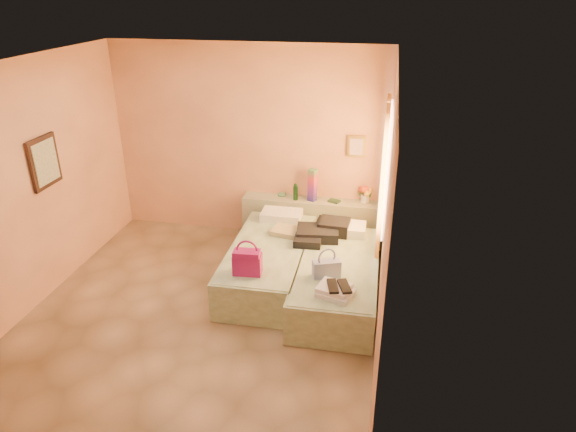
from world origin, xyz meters
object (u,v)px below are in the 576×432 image
at_px(green_book, 334,201).
at_px(flower_vase, 365,193).
at_px(magenta_handbag, 247,262).
at_px(towel_stack, 336,291).
at_px(water_bottle, 295,192).
at_px(blue_handbag, 326,269).
at_px(bed_right, 337,280).
at_px(headboard_ledge, 312,220).
at_px(bed_left, 269,263).

bearing_deg(green_book, flower_vase, 33.01).
relative_size(magenta_handbag, towel_stack, 0.91).
height_order(water_bottle, flower_vase, flower_vase).
bearing_deg(blue_handbag, bed_right, 53.62).
relative_size(bed_right, magenta_handbag, 6.27).
height_order(headboard_ledge, bed_right, headboard_ledge).
height_order(green_book, blue_handbag, blue_handbag).
distance_m(flower_vase, towel_stack, 2.25).
distance_m(headboard_ledge, green_book, 0.46).
xyz_separation_m(bed_right, magenta_handbag, (-0.98, -0.44, 0.40)).
height_order(bed_right, flower_vase, flower_vase).
height_order(headboard_ledge, green_book, green_book).
relative_size(water_bottle, green_book, 1.49).
bearing_deg(headboard_ledge, green_book, -3.01).
relative_size(bed_left, water_bottle, 8.39).
bearing_deg(magenta_handbag, towel_stack, -17.95).
bearing_deg(green_book, bed_left, -97.96).
xyz_separation_m(bed_left, towel_stack, (0.95, -0.94, 0.30)).
xyz_separation_m(headboard_ledge, magenta_handbag, (-0.46, -1.91, 0.32)).
height_order(bed_right, green_book, green_book).
height_order(green_book, towel_stack, green_book).
bearing_deg(water_bottle, blue_handbag, -69.01).
bearing_deg(flower_vase, blue_handbag, -99.44).
bearing_deg(headboard_ledge, flower_vase, 5.36).
distance_m(bed_right, flower_vase, 1.64).
relative_size(water_bottle, blue_handbag, 0.77).
bearing_deg(magenta_handbag, bed_left, 78.94).
height_order(bed_left, towel_stack, towel_stack).
relative_size(water_bottle, flower_vase, 0.83).
distance_m(water_bottle, green_book, 0.57).
xyz_separation_m(headboard_ledge, blue_handbag, (0.43, -1.80, 0.27)).
bearing_deg(headboard_ledge, blue_handbag, -76.69).
bearing_deg(blue_handbag, bed_left, 123.74).
distance_m(bed_left, bed_right, 0.93).
distance_m(green_book, blue_handbag, 1.79).
bearing_deg(water_bottle, bed_right, -61.44).
distance_m(bed_left, magenta_handbag, 0.80).
bearing_deg(bed_left, magenta_handbag, -97.64).
bearing_deg(towel_stack, bed_right, 93.90).
xyz_separation_m(bed_right, blue_handbag, (-0.10, -0.34, 0.35)).
bearing_deg(flower_vase, towel_stack, -94.24).
relative_size(flower_vase, blue_handbag, 0.92).
bearing_deg(towel_stack, water_bottle, 111.18).
relative_size(bed_left, green_book, 12.54).
distance_m(water_bottle, magenta_handbag, 1.88).
bearing_deg(bed_left, flower_vase, 48.50).
bearing_deg(towel_stack, headboard_ledge, 104.83).
xyz_separation_m(flower_vase, towel_stack, (-0.17, -2.23, -0.24)).
bearing_deg(bed_left, bed_right, -15.98).
bearing_deg(magenta_handbag, blue_handbag, 2.64).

